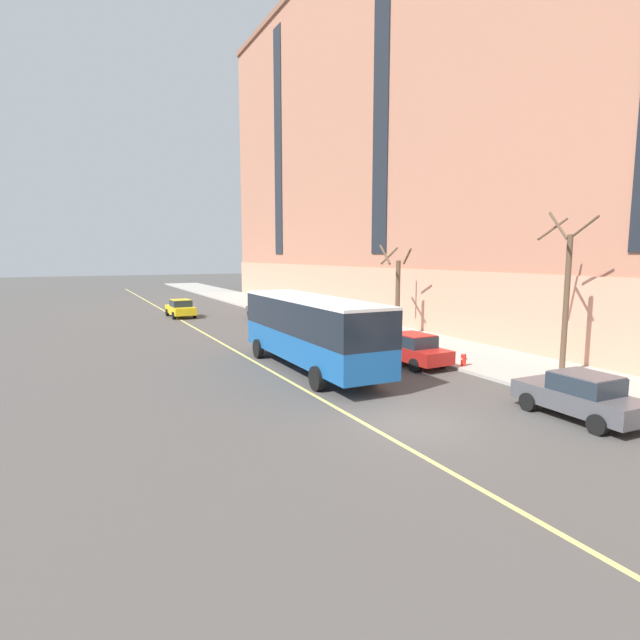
# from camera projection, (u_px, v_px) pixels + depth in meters

# --- Properties ---
(ground_plane) EXTENTS (260.00, 260.00, 0.00)m
(ground_plane) POSITION_uv_depth(u_px,v_px,m) (412.00, 423.00, 16.12)
(ground_plane) COLOR #4C4947
(sidewalk) EXTENTS (5.93, 160.00, 0.15)m
(sidewalk) POSITION_uv_depth(u_px,v_px,m) (537.00, 371.00, 22.98)
(sidewalk) COLOR #ADA89E
(sidewalk) RESTS_ON ground
(city_bus) EXTENTS (2.92, 11.12, 3.45)m
(city_bus) POSITION_uv_depth(u_px,v_px,m) (310.00, 328.00, 23.21)
(city_bus) COLOR #19569E
(city_bus) RESTS_ON ground
(parked_car_red_0) EXTENTS (2.02, 4.63, 1.56)m
(parked_car_red_0) POSITION_uv_depth(u_px,v_px,m) (410.00, 349.00, 24.64)
(parked_car_red_0) COLOR #B21E19
(parked_car_red_0) RESTS_ON ground
(parked_car_darkgray_2) EXTENTS (2.09, 4.69, 1.56)m
(parked_car_darkgray_2) POSITION_uv_depth(u_px,v_px,m) (266.00, 310.00, 42.24)
(parked_car_darkgray_2) COLOR #4C4C51
(parked_car_darkgray_2) RESTS_ON ground
(parked_car_navy_4) EXTENTS (2.06, 4.32, 1.56)m
(parked_car_navy_4) POSITION_uv_depth(u_px,v_px,m) (302.00, 320.00, 35.56)
(parked_car_navy_4) COLOR navy
(parked_car_navy_4) RESTS_ON ground
(parked_car_darkgray_5) EXTENTS (1.99, 4.25, 1.56)m
(parked_car_darkgray_5) POSITION_uv_depth(u_px,v_px,m) (580.00, 396.00, 16.43)
(parked_car_darkgray_5) COLOR #4C4C51
(parked_car_darkgray_5) RESTS_ON ground
(parked_car_darkgray_7) EXTENTS (2.13, 4.42, 1.56)m
(parked_car_darkgray_7) POSITION_uv_depth(u_px,v_px,m) (348.00, 332.00, 30.18)
(parked_car_darkgray_7) COLOR #4C4C51
(parked_car_darkgray_7) RESTS_ON ground
(taxi_cab) EXTENTS (2.06, 4.31, 1.56)m
(taxi_cab) POSITION_uv_depth(u_px,v_px,m) (181.00, 308.00, 43.49)
(taxi_cab) COLOR yellow
(taxi_cab) RESTS_ON ground
(street_tree_mid_block) EXTENTS (1.83, 1.74, 7.10)m
(street_tree_mid_block) POSITION_uv_depth(u_px,v_px,m) (566.00, 294.00, 21.61)
(street_tree_mid_block) COLOR brown
(street_tree_mid_block) RESTS_ON sidewalk
(street_tree_far_uptown) EXTENTS (2.03, 1.99, 5.92)m
(street_tree_far_uptown) POSITION_uv_depth(u_px,v_px,m) (397.00, 290.00, 32.60)
(street_tree_far_uptown) COLOR brown
(street_tree_far_uptown) RESTS_ON sidewalk
(fire_hydrant) EXTENTS (0.42, 0.24, 0.72)m
(fire_hydrant) POSITION_uv_depth(u_px,v_px,m) (464.00, 359.00, 23.71)
(fire_hydrant) COLOR red
(fire_hydrant) RESTS_ON sidewalk
(lane_centerline) EXTENTS (0.16, 140.00, 0.01)m
(lane_centerline) POSITION_uv_depth(u_px,v_px,m) (330.00, 404.00, 18.14)
(lane_centerline) COLOR #E0D66B
(lane_centerline) RESTS_ON ground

